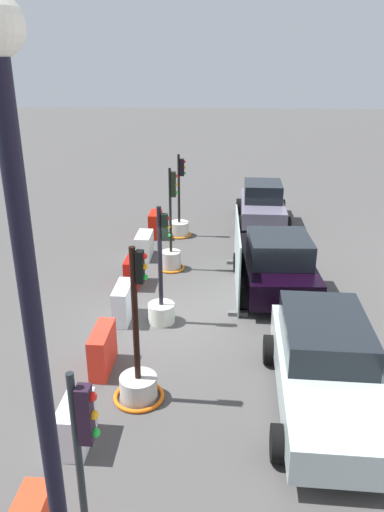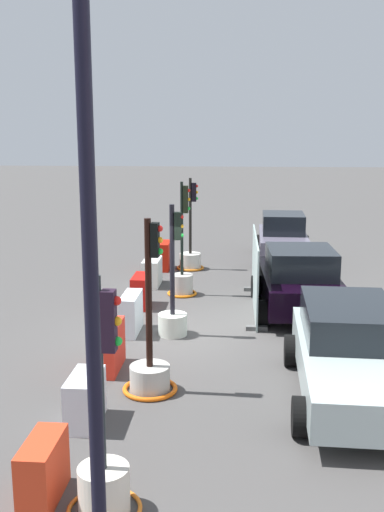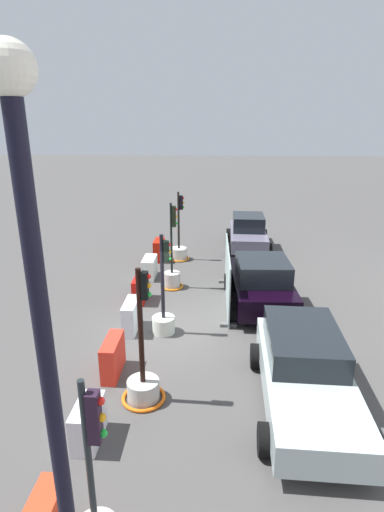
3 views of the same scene
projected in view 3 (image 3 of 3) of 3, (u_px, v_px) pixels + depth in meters
name	position (u px, v px, depth m)	size (l,w,h in m)	color
ground_plane	(168.00, 331.00, 11.99)	(120.00, 120.00, 0.00)	#464443
traffic_light_0	(179.00, 250.00, 18.01)	(0.91, 0.91, 3.01)	beige
traffic_light_1	(172.00, 275.00, 14.99)	(0.83, 0.83, 3.17)	#ACA69E
traffic_light_2	(164.00, 315.00, 11.77)	(0.66, 0.66, 2.98)	silver
traffic_light_3	(143.00, 382.00, 8.96)	(0.98, 0.98, 3.12)	#ADACA4
construction_barrier_0	(159.00, 250.00, 17.93)	(1.01, 0.41, 0.91)	red
construction_barrier_1	(150.00, 268.00, 15.98)	(1.14, 0.49, 0.79)	silver
construction_barrier_2	(140.00, 289.00, 13.89)	(1.01, 0.40, 0.84)	#B1110C
construction_barrier_3	(131.00, 316.00, 11.96)	(1.11, 0.38, 0.90)	white
construction_barrier_4	(113.00, 357.00, 9.88)	(1.12, 0.37, 0.92)	red
construction_barrier_5	(88.00, 423.00, 7.83)	(0.98, 0.48, 0.80)	silver
car_silver_hatchback	(305.00, 370.00, 8.80)	(4.59, 2.30, 1.53)	#A7B9B8
car_grey_saloon	(248.00, 233.00, 19.33)	(3.97, 2.11, 1.64)	slate
car_black_sedan	(261.00, 283.00, 13.43)	(4.05, 2.33, 1.68)	black
street_lamp_post	(50.00, 385.00, 3.25)	(0.36, 0.36, 6.43)	black
site_fence_panel	(227.00, 277.00, 13.63)	(3.85, 0.50, 1.91)	#90A7A3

